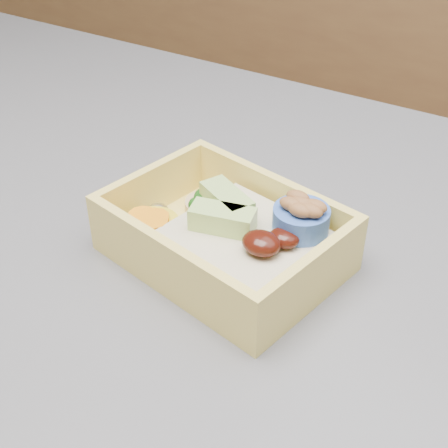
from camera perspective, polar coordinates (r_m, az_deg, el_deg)
The scene contains 1 object.
bento_box at distance 0.48m, azimuth 0.62°, elevation -1.26°, with size 0.19×0.16×0.06m.
Camera 1 is at (0.35, -0.35, 1.23)m, focal length 50.00 mm.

